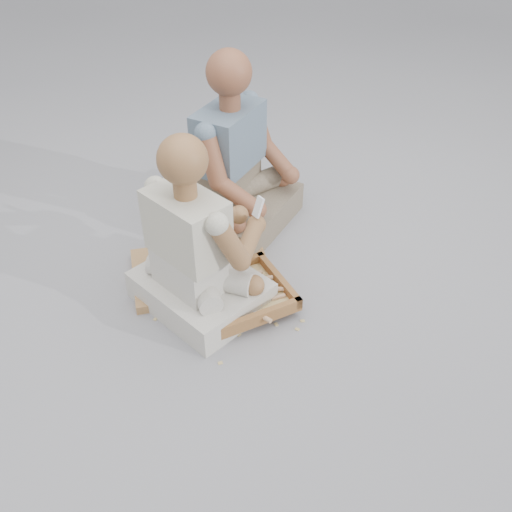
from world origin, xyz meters
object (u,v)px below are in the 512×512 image
carved_panel (201,271)px  companion (236,172)px  tool_tray (234,297)px  craftsman (197,253)px

carved_panel → companion: bearing=37.7°
tool_tray → carved_panel: bearing=93.0°
carved_panel → craftsman: size_ratio=0.77×
craftsman → companion: size_ratio=0.91×
craftsman → companion: (0.49, 0.48, 0.02)m
tool_tray → craftsman: size_ratio=0.60×
craftsman → companion: companion is taller
carved_panel → craftsman: (-0.10, -0.18, 0.28)m
carved_panel → companion: 0.58m
tool_tray → companion: (0.38, 0.60, 0.26)m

